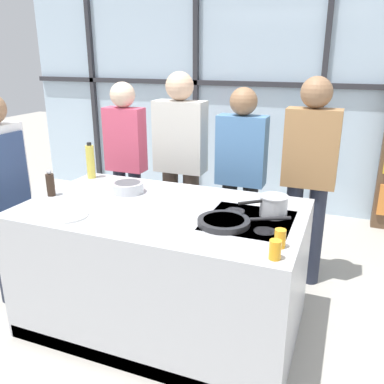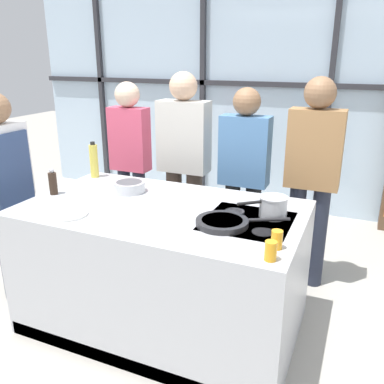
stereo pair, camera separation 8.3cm
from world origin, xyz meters
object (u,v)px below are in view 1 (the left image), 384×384
object	(u,v)px
spectator_far_left	(126,156)
saucepan	(273,205)
juice_glass_far	(280,238)
mixing_bowl	(128,187)
spectator_center_left	(180,158)
chef	(3,187)
white_plate	(68,216)
pepper_grinder	(50,184)
juice_glass_near	(275,250)
oil_bottle	(90,161)
frying_pan	(225,222)
spectator_center_right	(241,171)
spectator_far_right	(309,170)

from	to	relation	value
spectator_far_left	saucepan	bearing A→B (deg)	151.22
saucepan	juice_glass_far	distance (m)	0.44
spectator_far_left	mixing_bowl	world-z (taller)	spectator_far_left
spectator_center_left	saucepan	size ratio (longest dim) A/B	6.15
mixing_bowl	chef	bearing A→B (deg)	-161.72
white_plate	pepper_grinder	distance (m)	0.48
white_plate	juice_glass_near	bearing A→B (deg)	-3.53
juice_glass_near	oil_bottle	bearing A→B (deg)	152.95
saucepan	pepper_grinder	distance (m)	1.58
saucepan	frying_pan	bearing A→B (deg)	-134.53
juice_glass_near	pepper_grinder	bearing A→B (deg)	167.57
frying_pan	oil_bottle	distance (m)	1.42
spectator_center_right	oil_bottle	bearing A→B (deg)	27.04
spectator_far_left	spectator_far_right	xyz separation A→B (m)	(1.69, -0.00, 0.03)
saucepan	pepper_grinder	world-z (taller)	pepper_grinder
frying_pan	juice_glass_near	world-z (taller)	juice_glass_near
white_plate	pepper_grinder	bearing A→B (deg)	141.91
spectator_center_left	saucepan	world-z (taller)	spectator_center_left
saucepan	spectator_far_right	bearing A→B (deg)	81.82
juice_glass_far	pepper_grinder	bearing A→B (deg)	172.18
white_plate	saucepan	bearing A→B (deg)	22.11
chef	spectator_far_right	world-z (taller)	spectator_far_right
chef	spectator_center_left	xyz separation A→B (m)	(0.99, 1.09, 0.06)
frying_pan	spectator_far_left	bearing A→B (deg)	140.18
spectator_center_left	chef	bearing A→B (deg)	47.65
spectator_center_left	spectator_far_right	xyz separation A→B (m)	(1.12, -0.00, 0.00)
spectator_far_right	white_plate	world-z (taller)	spectator_far_right
spectator_far_left	white_plate	size ratio (longest dim) A/B	6.77
mixing_bowl	juice_glass_far	world-z (taller)	juice_glass_far
white_plate	juice_glass_far	distance (m)	1.32
spectator_center_left	juice_glass_far	world-z (taller)	spectator_center_left
spectator_center_right	oil_bottle	size ratio (longest dim) A/B	5.48
oil_bottle	juice_glass_far	distance (m)	1.82
juice_glass_near	chef	bearing A→B (deg)	170.88
chef	saucepan	distance (m)	2.00
chef	frying_pan	xyz separation A→B (m)	(1.75, -0.02, -0.01)
juice_glass_far	juice_glass_near	bearing A→B (deg)	-90.00
spectator_center_right	juice_glass_near	distance (m)	1.53
chef	spectator_far_left	distance (m)	1.17
spectator_far_left	oil_bottle	distance (m)	0.58
spectator_far_left	juice_glass_near	size ratio (longest dim) A/B	16.19
spectator_far_left	mixing_bowl	distance (m)	0.92
spectator_center_right	saucepan	distance (m)	0.97
chef	juice_glass_near	xyz separation A→B (m)	(2.11, -0.34, 0.02)
chef	frying_pan	bearing A→B (deg)	89.48
juice_glass_near	saucepan	bearing A→B (deg)	101.66
spectator_center_left	spectator_far_right	bearing A→B (deg)	-180.00
juice_glass_near	juice_glass_far	distance (m)	0.14
white_plate	spectator_center_right	bearing A→B (deg)	60.60
frying_pan	oil_bottle	world-z (taller)	oil_bottle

